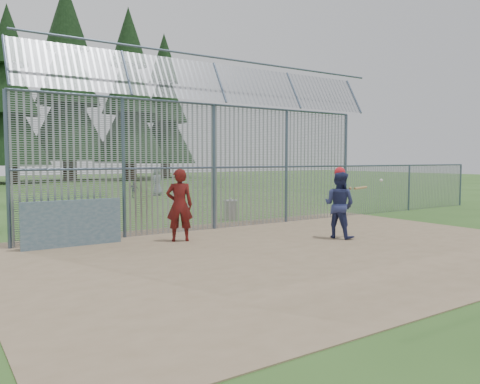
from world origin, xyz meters
TOP-DOWN VIEW (x-y plane):
  - ground at (0.00, 0.00)m, footprint 120.00×120.00m
  - dirt_infield at (0.00, -0.50)m, footprint 14.00×10.00m
  - dugout_wall at (-4.60, 2.90)m, footprint 2.50×0.12m
  - batter at (2.06, -0.01)m, footprint 0.96×1.10m
  - onlooker at (-1.96, 2.06)m, footprint 0.86×0.73m
  - bg_kid_standing at (4.13, 17.34)m, footprint 1.04×0.98m
  - bg_kid_seated at (2.31, 16.52)m, footprint 0.57×0.57m
  - batting_gear at (2.18, -0.04)m, footprint 1.76×0.48m
  - trash_can at (1.68, 5.15)m, footprint 0.56×0.56m
  - backstop_fence at (1.81, 3.43)m, footprint 20.09×0.81m
  - conifer_row at (1.93, 41.51)m, footprint 38.48×12.26m

SIDE VIEW (x-z plane):
  - ground at x=0.00m, z-range 0.00..0.00m
  - dirt_infield at x=0.00m, z-range 0.00..0.02m
  - trash_can at x=1.68m, z-range -0.03..0.79m
  - bg_kid_seated at x=2.31m, z-range 0.00..0.97m
  - dugout_wall at x=-4.60m, z-range 0.02..1.22m
  - bg_kid_standing at x=4.13m, z-range 0.00..1.79m
  - batter at x=2.06m, z-range 0.02..1.92m
  - onlooker at x=-1.96m, z-range 0.02..2.01m
  - batting_gear at x=2.18m, z-range 1.50..2.16m
  - backstop_fence at x=1.81m, z-range -0.29..5.01m
  - conifer_row at x=1.93m, z-range 0.73..20.93m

